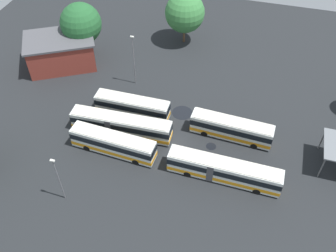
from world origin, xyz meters
The scene contains 13 objects.
ground_plane centered at (0.00, 0.00, 0.00)m, with size 96.25×96.25×0.00m, color black.
bus_row0_slot0 centered at (-7.93, -3.84, 1.81)m, with size 12.66×3.24×3.41m.
bus_row0_slot1 centered at (-8.22, -0.05, 1.81)m, with size 15.36×2.99×3.41m.
bus_row0_slot2 centered at (-7.95, 4.24, 1.80)m, with size 11.84×2.55×3.41m.
bus_row1_slot0 centered at (8.03, -4.25, 1.81)m, with size 15.33×2.82×3.41m.
bus_row1_slot2 centered at (7.80, 3.73, 1.81)m, with size 12.28×3.17×3.41m.
depot_building centered at (-24.92, 13.55, 2.83)m, with size 14.55×13.04×5.62m.
lamp_post_mid_lot centered at (-11.19, -13.01, 4.30)m, with size 0.56×0.28×7.78m.
lamp_post_near_entrance centered at (-10.26, 11.99, 5.13)m, with size 0.56×0.28×9.42m.
tree_northwest centered at (-5.37, 27.13, 6.26)m, with size 7.55×7.55×10.04m.
tree_south_edge centered at (-22.22, 17.58, 6.63)m, with size 7.42×7.42×10.35m.
puddle_near_shelter centered at (5.44, 1.03, 0.00)m, with size 1.51×1.51×0.01m, color black.
puddle_front_lane centered at (-0.49, 6.85, 0.00)m, with size 3.32×3.32×0.01m, color black.
Camera 1 is at (9.28, -35.58, 41.35)m, focal length 39.73 mm.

